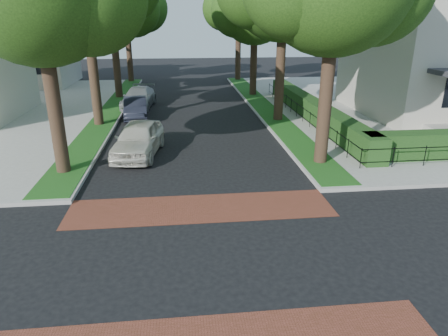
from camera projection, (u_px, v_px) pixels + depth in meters
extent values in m
plane|color=black|center=(208.00, 261.00, 10.70)|extent=(120.00, 120.00, 0.00)
cube|color=gray|center=(446.00, 103.00, 30.35)|extent=(30.00, 30.00, 0.15)
cube|color=brown|center=(201.00, 208.00, 13.67)|extent=(9.00, 2.20, 0.01)
cube|color=#183F12|center=(263.00, 106.00, 28.98)|extent=(1.60, 29.80, 0.02)
cube|color=#183F12|center=(111.00, 110.00, 27.88)|extent=(1.60, 29.80, 0.02)
cylinder|color=black|center=(327.00, 78.00, 16.44)|extent=(0.56, 0.56, 7.35)
cylinder|color=black|center=(281.00, 56.00, 23.83)|extent=(0.56, 0.56, 7.70)
cylinder|color=black|center=(254.00, 53.00, 32.39)|extent=(0.56, 0.56, 6.65)
sphere|color=#1B390F|center=(255.00, 7.00, 31.16)|extent=(5.80, 5.80, 5.80)
sphere|color=#1B390F|center=(274.00, 12.00, 31.74)|extent=(4.35, 4.35, 4.35)
sphere|color=#1B390F|center=(237.00, 11.00, 30.93)|extent=(4.06, 4.06, 4.06)
sphere|color=#1B390F|center=(253.00, 1.00, 32.35)|extent=(3.77, 3.77, 3.77)
cylinder|color=black|center=(238.00, 45.00, 40.71)|extent=(0.56, 0.56, 7.00)
sphere|color=#1B390F|center=(239.00, 6.00, 39.42)|extent=(6.00, 6.00, 6.00)
sphere|color=#1B390F|center=(254.00, 10.00, 40.00)|extent=(4.50, 4.50, 4.50)
sphere|color=#1B390F|center=(224.00, 9.00, 39.18)|extent=(4.20, 4.20, 4.20)
sphere|color=#1B390F|center=(238.00, 1.00, 40.65)|extent=(3.90, 3.90, 3.90)
cylinder|color=black|center=(51.00, 86.00, 15.38)|extent=(0.56, 0.56, 7.00)
cylinder|color=black|center=(91.00, 55.00, 22.64)|extent=(0.56, 0.56, 8.05)
cylinder|color=black|center=(115.00, 53.00, 31.23)|extent=(0.56, 0.56, 6.86)
sphere|color=#1B390F|center=(111.00, 3.00, 29.97)|extent=(5.60, 5.60, 5.60)
sphere|color=#1B390F|center=(133.00, 9.00, 30.54)|extent=(4.20, 4.20, 4.20)
sphere|color=#1B390F|center=(92.00, 7.00, 29.74)|extent=(3.92, 3.92, 3.92)
cylinder|color=black|center=(128.00, 45.00, 39.57)|extent=(0.56, 0.56, 7.14)
sphere|color=#1B390F|center=(125.00, 4.00, 38.25)|extent=(6.20, 6.20, 6.20)
sphere|color=#1B390F|center=(144.00, 8.00, 38.84)|extent=(4.65, 4.65, 4.65)
sphere|color=#1B390F|center=(109.00, 7.00, 38.01)|extent=(4.34, 4.34, 4.34)
cube|color=#163A14|center=(312.00, 109.00, 25.19)|extent=(1.00, 18.00, 1.20)
cube|color=#B8B4A5|center=(20.00, 49.00, 37.73)|extent=(9.00, 8.00, 6.50)
imported|color=beige|center=(138.00, 139.00, 18.82)|extent=(2.51, 4.90, 1.60)
imported|color=#1E212D|center=(135.00, 108.00, 25.98)|extent=(1.81, 4.21, 1.35)
imported|color=gray|center=(139.00, 98.00, 29.12)|extent=(2.50, 5.11, 1.43)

